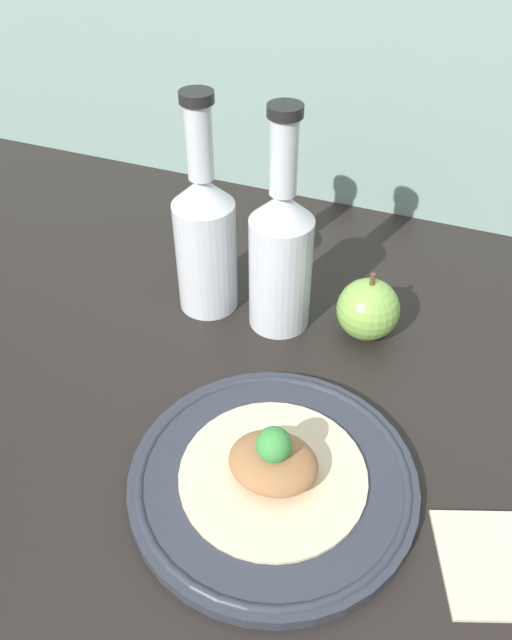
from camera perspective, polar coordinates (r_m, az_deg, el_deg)
name	(u,v)px	position (r cm, az deg, el deg)	size (l,w,h in cm)	color
ground_plane	(206,441)	(70.40, -4.59, -10.95)	(180.00, 110.00, 4.00)	black
plate	(273,479)	(63.71, 1.55, -14.30)	(28.65, 28.65, 1.68)	#2D333D
plated_food	(273,465)	(61.88, 1.59, -13.10)	(18.60, 18.60, 6.60)	beige
cider_bottle_left	(205,237)	(78.30, -4.67, 7.62)	(7.74, 7.74, 28.62)	silver
cider_bottle_right	(281,253)	(75.06, 2.28, 6.12)	(7.74, 7.74, 28.62)	silver
apple	(368,309)	(78.21, 10.21, 0.98)	(7.82, 7.82, 9.32)	#84B74C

